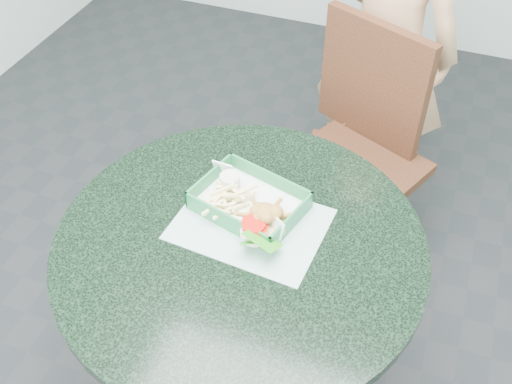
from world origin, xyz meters
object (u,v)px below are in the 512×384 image
(dining_chair, at_px, (360,137))
(crab_sandwich, at_px, (272,217))
(sauce_ramekin, at_px, (225,189))
(food_basket, at_px, (249,209))
(diner_person, at_px, (385,47))
(cafe_table, at_px, (241,286))

(dining_chair, relative_size, crab_sandwich, 8.02)
(crab_sandwich, xyz_separation_m, sauce_ramekin, (-0.15, 0.06, -0.00))
(food_basket, height_order, crab_sandwich, crab_sandwich)
(diner_person, relative_size, food_basket, 5.53)
(diner_person, relative_size, crab_sandwich, 12.88)
(dining_chair, relative_size, food_basket, 3.44)
(dining_chair, relative_size, sauce_ramekin, 16.95)
(food_basket, relative_size, sauce_ramekin, 4.93)
(cafe_table, bearing_deg, sauce_ramekin, 125.80)
(dining_chair, height_order, diner_person, diner_person)
(dining_chair, height_order, food_basket, dining_chair)
(crab_sandwich, relative_size, sauce_ramekin, 2.11)
(cafe_table, xyz_separation_m, sauce_ramekin, (-0.09, 0.13, 0.22))
(diner_person, xyz_separation_m, sauce_ramekin, (-0.24, -0.95, 0.05))
(dining_chair, xyz_separation_m, sauce_ramekin, (-0.24, -0.68, 0.27))
(diner_person, distance_m, sauce_ramekin, 0.98)
(cafe_table, relative_size, crab_sandwich, 8.12)
(cafe_table, distance_m, food_basket, 0.22)
(diner_person, xyz_separation_m, food_basket, (-0.16, -0.97, 0.02))
(sauce_ramekin, bearing_deg, dining_chair, 70.28)
(food_basket, bearing_deg, dining_chair, 76.61)
(dining_chair, bearing_deg, diner_person, 114.26)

